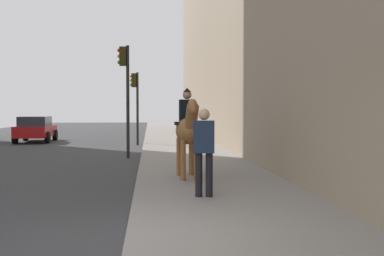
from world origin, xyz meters
The scene contains 6 objects.
sidewalk_slab centered at (0.00, -1.79, 0.06)m, with size 120.00×3.58×0.12m, color gray.
mounted_horse_near centered at (5.15, -1.26, 1.33)m, with size 2.15×0.63×2.22m.
pedestrian_greeting centered at (2.75, -1.37, 1.10)m, with size 0.32×0.44×1.70m.
car_near_lane centered at (20.13, 6.03, 0.76)m, with size 4.05×2.02×1.44m.
traffic_light_near_curb centered at (11.12, 0.57, 2.78)m, with size 0.20×0.44×4.18m.
traffic_light_far_curb centered at (17.35, 0.38, 2.49)m, with size 0.20×0.44×3.71m.
Camera 1 is at (-5.90, -0.33, 1.79)m, focal length 42.45 mm.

